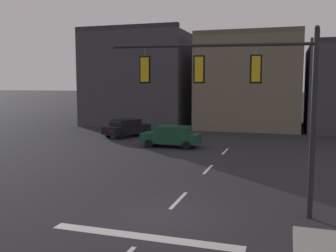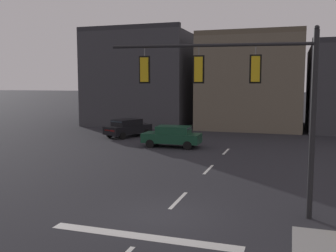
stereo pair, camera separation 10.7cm
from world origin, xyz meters
name	(u,v)px [view 1 (the left image)]	position (x,y,z in m)	size (l,w,h in m)	color
ground_plane	(164,216)	(0.00, 0.00, 0.00)	(400.00, 400.00, 0.00)	#232328
stop_bar_paint	(144,237)	(0.00, -2.00, 0.00)	(6.40, 0.50, 0.01)	silver
lane_centreline	(179,200)	(0.00, 2.00, 0.00)	(0.16, 26.40, 0.01)	silver
signal_mast_near_side	(246,87)	(2.75, 1.11, 4.72)	(7.33, 1.14, 6.84)	black
car_lot_nearside	(127,128)	(-9.71, 18.69, 0.86)	(3.44, 4.75, 1.61)	black
car_lot_middle	(171,136)	(-4.24, 14.66, 0.86)	(4.49, 2.00, 1.61)	#143D28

